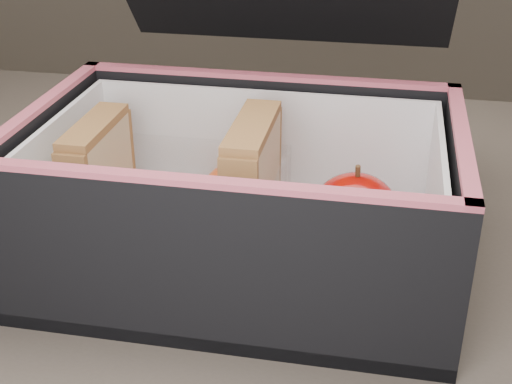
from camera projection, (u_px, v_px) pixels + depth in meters
kitchen_table at (316, 325)px, 0.66m from camera, size 1.20×0.80×0.75m
lunch_bag at (243, 185)px, 0.56m from camera, size 0.33×0.36×0.29m
plastic_tub at (176, 207)px, 0.57m from camera, size 0.17×0.12×0.07m
sandwich_left at (99, 180)px, 0.58m from camera, size 0.03×0.09×0.10m
sandwich_right at (252, 188)px, 0.55m from camera, size 0.03×0.10×0.11m
carrot_sticks at (185, 223)px, 0.58m from camera, size 0.04×0.15×0.03m
paper_napkin at (351, 252)px, 0.57m from camera, size 0.10×0.10×0.01m
red_apple at (355, 213)px, 0.55m from camera, size 0.08×0.08×0.07m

